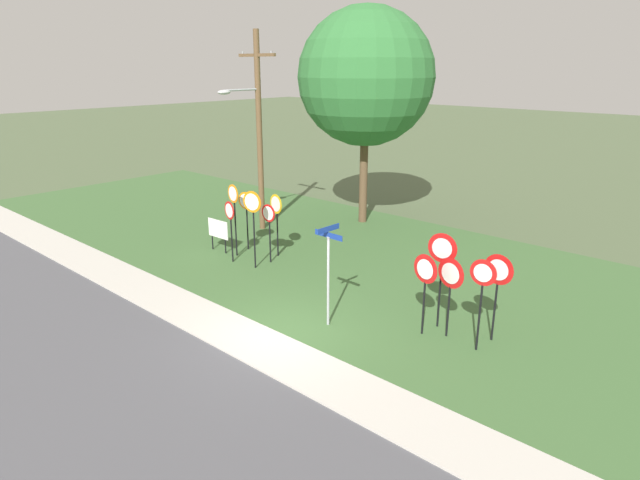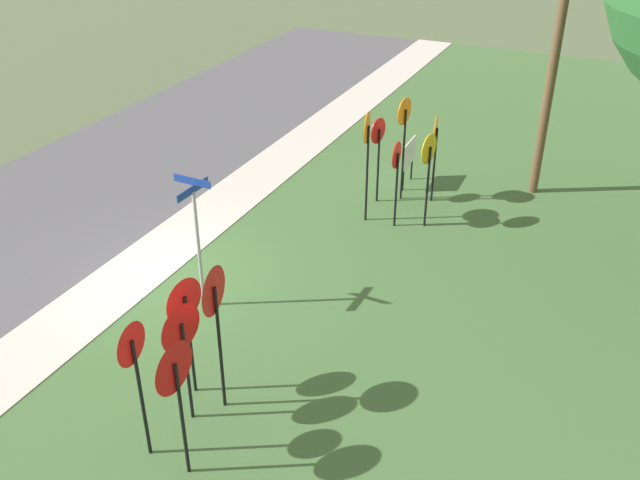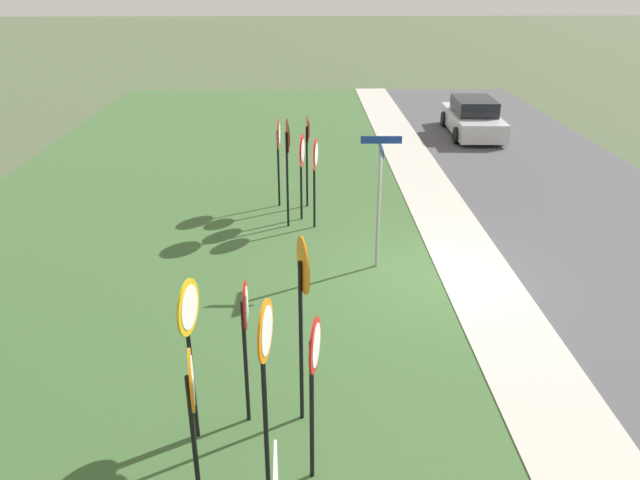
{
  "view_description": "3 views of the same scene",
  "coord_description": "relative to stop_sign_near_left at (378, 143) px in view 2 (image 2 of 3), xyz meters",
  "views": [
    {
      "loc": [
        9.49,
        -8.96,
        6.9
      ],
      "look_at": [
        -1.21,
        2.93,
        1.71
      ],
      "focal_mm": 30.38,
      "sensor_mm": 36.0,
      "label": 1
    },
    {
      "loc": [
        10.26,
        8.43,
        8.32
      ],
      "look_at": [
        -0.73,
        3.25,
        1.37
      ],
      "focal_mm": 39.57,
      "sensor_mm": 36.0,
      "label": 2
    },
    {
      "loc": [
        -11.17,
        2.79,
        5.86
      ],
      "look_at": [
        -1.9,
        2.54,
        1.77
      ],
      "focal_mm": 34.32,
      "sensor_mm": 36.0,
      "label": 3
    }
  ],
  "objects": [
    {
      "name": "ground_plane",
      "position": [
        5.33,
        -2.7,
        -1.67
      ],
      "size": [
        160.0,
        160.0,
        0.0
      ],
      "primitive_type": "plane",
      "color": "#4C5B3D"
    },
    {
      "name": "road_asphalt",
      "position": [
        5.33,
        -7.5,
        -1.66
      ],
      "size": [
        44.0,
        6.4,
        0.01
      ],
      "primitive_type": "cube",
      "color": "#4C4C51",
      "rests_on": "ground_plane"
    },
    {
      "name": "sidewalk_strip",
      "position": [
        5.33,
        -3.5,
        -1.64
      ],
      "size": [
        44.0,
        1.6,
        0.06
      ],
      "primitive_type": "cube",
      "color": "#BCB7AD",
      "rests_on": "ground_plane"
    },
    {
      "name": "grass_median",
      "position": [
        5.33,
        3.3,
        -1.65
      ],
      "size": [
        44.0,
        12.0,
        0.04
      ],
      "primitive_type": "cube",
      "color": "#3D6033",
      "rests_on": "ground_plane"
    },
    {
      "name": "stop_sign_near_left",
      "position": [
        0.0,
        0.0,
        0.0
      ],
      "size": [
        0.65,
        0.15,
        2.26
      ],
      "rotation": [
        0.0,
        0.0,
        -0.19
      ],
      "color": "black",
      "rests_on": "grass_median"
    },
    {
      "name": "stop_sign_near_right",
      "position": [
        1.07,
        0.88,
        -0.07
      ],
      "size": [
        0.64,
        0.1,
        2.18
      ],
      "rotation": [
        0.0,
        0.0,
        0.04
      ],
      "color": "black",
      "rests_on": "grass_median"
    },
    {
      "name": "stop_sign_far_left",
      "position": [
        1.1,
        0.13,
        0.41
      ],
      "size": [
        0.74,
        0.17,
        2.78
      ],
      "rotation": [
        0.0,
        0.0,
        0.2
      ],
      "color": "black",
      "rests_on": "grass_median"
    },
    {
      "name": "stop_sign_far_center",
      "position": [
        0.77,
        1.55,
        0.1
      ],
      "size": [
        0.72,
        0.15,
        2.37
      ],
      "rotation": [
        0.0,
        0.0,
        -0.17
      ],
      "color": "black",
      "rests_on": "grass_median"
    },
    {
      "name": "stop_sign_far_right",
      "position": [
        -0.4,
        0.52,
        0.35
      ],
      "size": [
        0.68,
        0.13,
        2.73
      ],
      "rotation": [
        0.0,
        0.0,
        -0.15
      ],
      "color": "black",
      "rests_on": "grass_median"
    },
    {
      "name": "stop_sign_center_tall",
      "position": [
        -0.63,
        1.29,
        0.02
      ],
      "size": [
        0.66,
        0.14,
        2.29
      ],
      "rotation": [
        0.0,
        0.0,
        0.18
      ],
      "color": "black",
      "rests_on": "grass_median"
    },
    {
      "name": "yield_sign_near_left",
      "position": [
        8.69,
        0.13,
        0.0
      ],
      "size": [
        0.81,
        0.16,
        2.2
      ],
      "rotation": [
        0.0,
        0.0,
        -0.16
      ],
      "color": "black",
      "rests_on": "grass_median"
    },
    {
      "name": "yield_sign_near_right",
      "position": [
        8.23,
        0.46,
        0.4
      ],
      "size": [
        0.81,
        0.13,
        2.69
      ],
      "rotation": [
        0.0,
        0.0,
        0.13
      ],
      "color": "black",
      "rests_on": "grass_median"
    },
    {
      "name": "yield_sign_far_left",
      "position": [
        9.62,
        -0.02,
        0.18
      ],
      "size": [
        0.68,
        0.11,
        2.43
      ],
      "rotation": [
        0.0,
        0.0,
        0.07
      ],
      "color": "black",
      "rests_on": "grass_median"
    },
    {
      "name": "yield_sign_far_right",
      "position": [
        8.14,
        -0.19,
        0.04
      ],
      "size": [
        0.78,
        0.16,
        2.25
      ],
      "rotation": [
        0.0,
        0.0,
        -0.17
      ],
      "color": "black",
      "rests_on": "grass_median"
    },
    {
      "name": "yield_sign_center",
      "position": [
        9.68,
        0.73,
        0.15
      ],
      "size": [
        0.81,
        0.11,
        2.38
      ],
      "rotation": [
        0.0,
        0.0,
        -0.05
      ],
      "color": "black",
      "rests_on": "grass_median"
    },
    {
      "name": "street_name_post",
      "position": [
        5.92,
        -1.44,
        0.07
      ],
      "size": [
        0.96,
        0.82,
        2.84
      ],
      "rotation": [
        0.0,
        0.0,
        -0.03
      ],
      "color": "#9EA0A8",
      "rests_on": "grass_median"
    },
    {
      "name": "utility_pole",
      "position": [
        -2.34,
        3.47,
        2.82
      ],
      "size": [
        2.1,
        2.14,
        8.21
      ],
      "color": "brown",
      "rests_on": "grass_median"
    },
    {
      "name": "notice_board",
      "position": [
        -1.29,
        0.41,
        -0.79
      ],
      "size": [
        1.1,
        0.07,
        1.25
      ],
      "rotation": [
        0.0,
        0.0,
        0.03
      ],
      "color": "black",
      "rests_on": "grass_median"
    }
  ]
}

